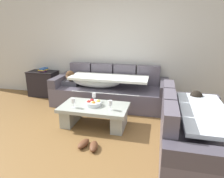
{
  "coord_description": "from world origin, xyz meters",
  "views": [
    {
      "loc": [
        1.11,
        -2.65,
        1.73
      ],
      "look_at": [
        0.2,
        1.08,
        0.55
      ],
      "focal_mm": 32.67,
      "sensor_mm": 36.0,
      "label": 1
    }
  ],
  "objects": [
    {
      "name": "wine_glass_far_back",
      "position": [
        -0.07,
        0.77,
        0.5
      ],
      "size": [
        0.07,
        0.07,
        0.17
      ],
      "color": "silver",
      "rests_on": "coffee_table"
    },
    {
      "name": "back_wall",
      "position": [
        0.0,
        2.15,
        1.35
      ],
      "size": [
        9.0,
        0.1,
        2.7
      ],
      "primitive_type": "cube",
      "color": "beige",
      "rests_on": "ground_plane"
    },
    {
      "name": "couch_near_window",
      "position": [
        1.61,
        0.04,
        0.34
      ],
      "size": [
        0.92,
        1.89,
        0.88
      ],
      "rotation": [
        0.0,
        0.0,
        1.57
      ],
      "color": "#585260",
      "rests_on": "ground_plane"
    },
    {
      "name": "wine_glass_near_left",
      "position": [
        -0.33,
        0.39,
        0.5
      ],
      "size": [
        0.07,
        0.07,
        0.17
      ],
      "color": "silver",
      "rests_on": "coffee_table"
    },
    {
      "name": "side_cabinet",
      "position": [
        -1.81,
        1.85,
        0.32
      ],
      "size": [
        0.72,
        0.44,
        0.64
      ],
      "color": "black",
      "rests_on": "ground_plane"
    },
    {
      "name": "coffee_table",
      "position": [
        -0.0,
        0.55,
        0.24
      ],
      "size": [
        1.2,
        0.68,
        0.38
      ],
      "color": "#9AA299",
      "rests_on": "ground_plane"
    },
    {
      "name": "wine_glass_near_right",
      "position": [
        0.32,
        0.45,
        0.5
      ],
      "size": [
        0.07,
        0.07,
        0.17
      ],
      "color": "silver",
      "rests_on": "coffee_table"
    },
    {
      "name": "couch_along_wall",
      "position": [
        -0.03,
        1.63,
        0.33
      ],
      "size": [
        2.56,
        0.92,
        0.88
      ],
      "color": "#585260",
      "rests_on": "ground_plane"
    },
    {
      "name": "book_stack_on_cabinet",
      "position": [
        -1.78,
        1.85,
        0.69
      ],
      "size": [
        0.18,
        0.24,
        0.09
      ],
      "color": "#72337F",
      "rests_on": "side_cabinet"
    },
    {
      "name": "fruit_bowl",
      "position": [
        -0.02,
        0.56,
        0.42
      ],
      "size": [
        0.28,
        0.28,
        0.1
      ],
      "color": "silver",
      "rests_on": "coffee_table"
    },
    {
      "name": "pair_of_shoes",
      "position": [
        0.14,
        -0.16,
        0.04
      ],
      "size": [
        0.34,
        0.32,
        0.09
      ],
      "color": "#59331E",
      "rests_on": "ground_plane"
    },
    {
      "name": "ground_plane",
      "position": [
        0.0,
        0.0,
        0.0
      ],
      "size": [
        14.0,
        14.0,
        0.0
      ],
      "primitive_type": "plane",
      "color": "brown"
    }
  ]
}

